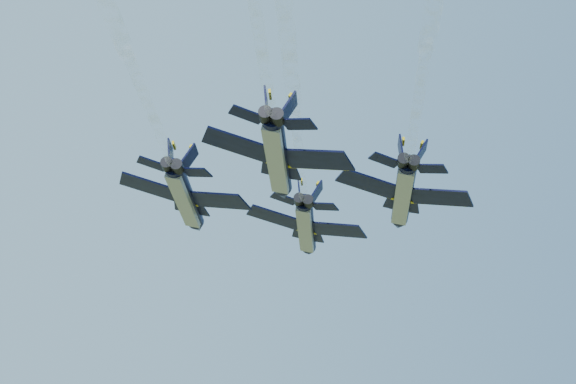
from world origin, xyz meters
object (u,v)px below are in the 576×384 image
object	(u,v)px
jet_lead	(306,227)
jet_right	(403,194)
jet_slot	(278,157)
jet_left	(186,197)

from	to	relation	value
jet_lead	jet_right	bearing A→B (deg)	-47.69
jet_lead	jet_slot	size ratio (longest dim) A/B	1.00
jet_lead	jet_left	xyz separation A→B (m)	(-16.82, -6.48, 0.00)
jet_lead	jet_right	distance (m)	16.59
jet_lead	jet_slot	distance (m)	24.97
jet_left	jet_right	bearing A→B (deg)	1.21
jet_right	jet_slot	bearing A→B (deg)	-135.20
jet_right	jet_slot	world-z (taller)	same
jet_lead	jet_left	distance (m)	18.03
jet_lead	jet_right	size ratio (longest dim) A/B	1.00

